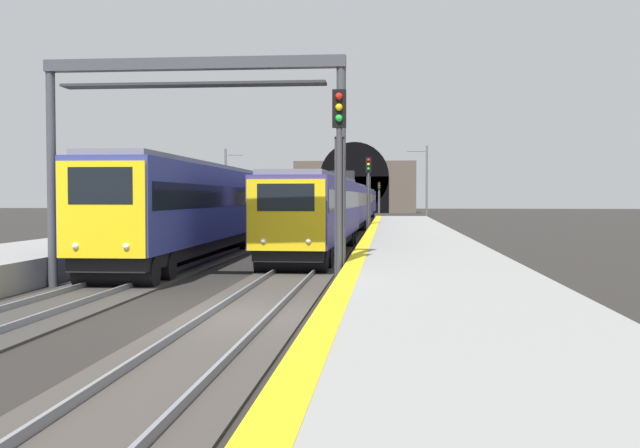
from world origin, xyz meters
The scene contains 14 objects.
ground_plane centered at (0.00, 0.00, 0.00)m, with size 320.00×320.00×0.00m, color #282623.
platform_right centered at (0.00, -4.58, 0.46)m, with size 112.00×4.89×0.91m, color gray.
platform_right_edge_strip centered at (0.00, -2.38, 0.92)m, with size 112.00×0.50×0.01m, color yellow.
track_main_line centered at (0.00, 0.00, 0.04)m, with size 160.00×2.88×0.21m.
track_adjacent_line centered at (0.00, 5.07, 0.04)m, with size 160.00×3.13×0.21m.
train_main_approaching centered at (45.92, 0.00, 2.16)m, with size 74.97×3.23×4.65m.
train_adjacent_platform centered at (24.72, 5.07, 2.39)m, with size 41.16×3.03×4.20m.
railway_signal_near centered at (4.11, -1.97, 3.45)m, with size 0.39×0.38×5.75m.
railway_signal_mid centered at (34.00, -1.97, 3.31)m, with size 0.39×0.38×5.49m.
railway_signal_far centered at (90.15, -1.97, 2.99)m, with size 0.39×0.38×4.92m.
overhead_signal_gantry centered at (5.45, 2.53, 5.31)m, with size 0.70×9.22×6.96m.
tunnel_portal centered at (111.40, 2.53, 4.52)m, with size 2.71×21.12×12.20m.
catenary_mast_near centered at (54.33, 12.47, 3.82)m, with size 0.22×1.84×7.46m.
catenary_mast_far centered at (63.96, -7.39, 4.26)m, with size 0.22×2.22×8.30m.
Camera 1 is at (-16.43, -3.34, 2.78)m, focal length 41.44 mm.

